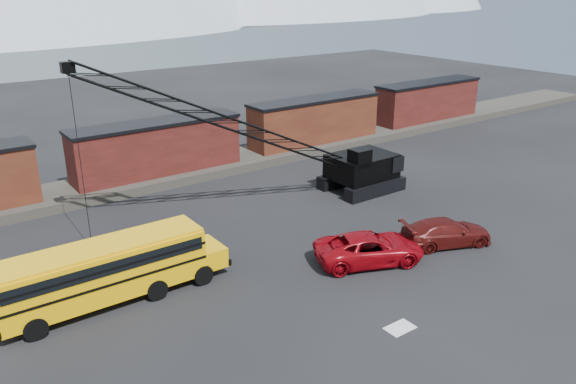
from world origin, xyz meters
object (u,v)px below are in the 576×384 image
red_pickup (369,248)px  maroon_suv (446,232)px  school_bus (110,269)px  crawler_crane (241,127)px

red_pickup → maroon_suv: size_ratio=1.12×
school_bus → maroon_suv: 19.59m
red_pickup → maroon_suv: red_pickup is taller
school_bus → maroon_suv: school_bus is taller
maroon_suv → crawler_crane: bearing=55.9°
red_pickup → crawler_crane: (-2.17, 10.14, 5.33)m
maroon_suv → crawler_crane: crawler_crane is taller
school_bus → red_pickup: bearing=-18.5°
red_pickup → crawler_crane: size_ratio=0.27×
school_bus → crawler_crane: crawler_crane is taller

